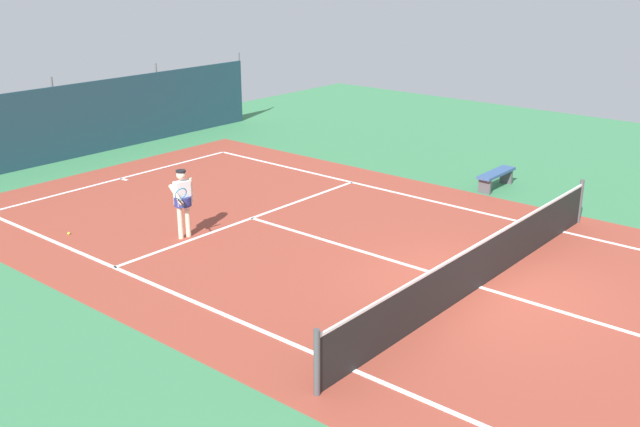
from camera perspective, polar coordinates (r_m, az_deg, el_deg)
ground_plane at (r=15.15m, az=12.17°, el=-5.59°), size 36.00×36.00×0.00m
court_surface at (r=15.15m, az=12.18°, el=-5.58°), size 11.02×26.60×0.01m
tennis_net at (r=14.95m, az=12.31°, el=-3.81°), size 10.12×0.10×1.10m
back_fence at (r=25.66m, az=-20.02°, el=5.46°), size 16.30×0.98×2.70m
tennis_player at (r=17.34m, az=-10.54°, el=1.13°), size 0.77×0.71×1.64m
tennis_ball_near_player at (r=18.52m, az=-18.80°, el=-1.46°), size 0.07×0.07×0.07m
courtside_bench at (r=21.57m, az=13.43°, el=2.86°), size 1.60×0.40×0.49m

